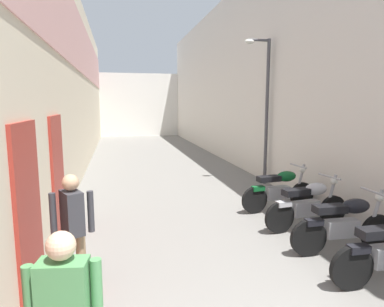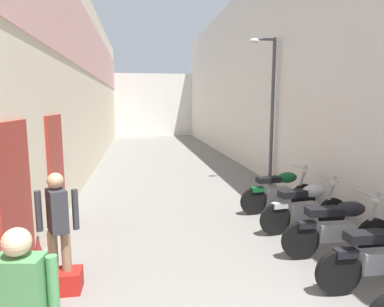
# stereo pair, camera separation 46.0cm
# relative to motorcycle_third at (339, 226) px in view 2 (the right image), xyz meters

# --- Properties ---
(ground_plane) EXTENTS (40.05, 40.05, 0.00)m
(ground_plane) POSITION_rel_motorcycle_third_xyz_m (-1.87, 6.48, -0.50)
(ground_plane) COLOR slate
(building_left) EXTENTS (0.45, 24.05, 6.14)m
(building_left) POSITION_rel_motorcycle_third_xyz_m (-4.88, 8.42, 2.60)
(building_left) COLOR beige
(building_left) RESTS_ON ground
(building_right) EXTENTS (0.45, 24.05, 6.71)m
(building_right) POSITION_rel_motorcycle_third_xyz_m (1.14, 8.48, 2.85)
(building_right) COLOR beige
(building_right) RESTS_ON ground
(building_far_end) EXTENTS (8.62, 2.00, 4.56)m
(building_far_end) POSITION_rel_motorcycle_third_xyz_m (-1.87, 21.50, 1.78)
(building_far_end) COLOR silver
(building_far_end) RESTS_ON ground
(motorcycle_third) EXTENTS (1.85, 0.58, 1.04)m
(motorcycle_third) POSITION_rel_motorcycle_third_xyz_m (0.00, 0.00, 0.00)
(motorcycle_third) COLOR black
(motorcycle_third) RESTS_ON ground
(motorcycle_fourth) EXTENTS (1.84, 0.58, 1.04)m
(motorcycle_fourth) POSITION_rel_motorcycle_third_xyz_m (-0.00, 1.09, 0.00)
(motorcycle_fourth) COLOR black
(motorcycle_fourth) RESTS_ON ground
(motorcycle_fifth) EXTENTS (1.85, 0.58, 1.04)m
(motorcycle_fifth) POSITION_rel_motorcycle_third_xyz_m (-0.00, 2.25, 0.00)
(motorcycle_fifth) COLOR black
(motorcycle_fifth) RESTS_ON ground
(pedestrian_mid_alley) EXTENTS (0.52, 0.39, 1.57)m
(pedestrian_mid_alley) POSITION_rel_motorcycle_third_xyz_m (-4.12, -0.34, 0.42)
(pedestrian_mid_alley) COLOR #8C7251
(pedestrian_mid_alley) RESTS_ON ground
(plastic_crate) EXTENTS (0.44, 0.32, 0.28)m
(plastic_crate) POSITION_rel_motorcycle_third_xyz_m (-4.08, -0.35, -0.36)
(plastic_crate) COLOR red
(plastic_crate) RESTS_ON ground
(umbrella_leaning) EXTENTS (0.20, 0.35, 0.97)m
(umbrella_leaning) POSITION_rel_motorcycle_third_xyz_m (-4.24, -0.76, 0.18)
(umbrella_leaning) COLOR #4C4C4C
(umbrella_leaning) RESTS_ON ground
(street_lamp) EXTENTS (0.79, 0.18, 4.24)m
(street_lamp) POSITION_rel_motorcycle_third_xyz_m (0.69, 4.74, 2.01)
(street_lamp) COLOR #47474C
(street_lamp) RESTS_ON ground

